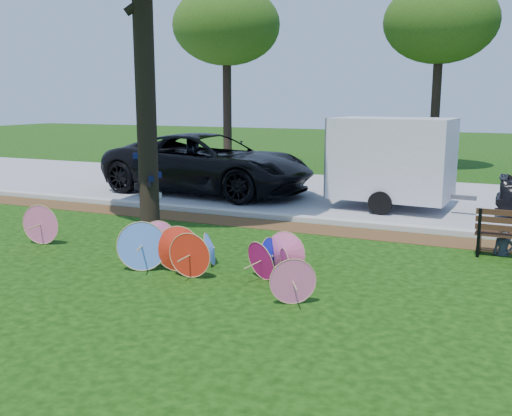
{
  "coord_description": "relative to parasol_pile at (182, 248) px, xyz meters",
  "views": [
    {
      "loc": [
        4.61,
        -7.43,
        2.88
      ],
      "look_at": [
        0.5,
        2.0,
        0.9
      ],
      "focal_mm": 40.0,
      "sensor_mm": 36.0,
      "label": 1
    }
  ],
  "objects": [
    {
      "name": "ground",
      "position": [
        0.33,
        -0.73,
        -0.36
      ],
      "size": [
        90.0,
        90.0,
        0.0
      ],
      "primitive_type": "plane",
      "color": "black",
      "rests_on": "ground"
    },
    {
      "name": "mulch_strip",
      "position": [
        0.33,
        3.77,
        -0.36
      ],
      "size": [
        90.0,
        1.0,
        0.01
      ],
      "primitive_type": "cube",
      "color": "#472D16",
      "rests_on": "ground"
    },
    {
      "name": "curb",
      "position": [
        0.33,
        4.47,
        -0.3
      ],
      "size": [
        90.0,
        0.3,
        0.12
      ],
      "primitive_type": "cube",
      "color": "#B7B5AD",
      "rests_on": "ground"
    },
    {
      "name": "street",
      "position": [
        0.33,
        8.62,
        -0.36
      ],
      "size": [
        90.0,
        8.0,
        0.01
      ],
      "primitive_type": "cube",
      "color": "gray",
      "rests_on": "ground"
    },
    {
      "name": "parasol_pile",
      "position": [
        0.0,
        0.0,
        0.0
      ],
      "size": [
        6.5,
        1.84,
        0.86
      ],
      "color": "#E46092",
      "rests_on": "ground"
    },
    {
      "name": "black_van",
      "position": [
        -3.37,
        7.23,
        0.55
      ],
      "size": [
        6.76,
        3.52,
        1.82
      ],
      "primitive_type": "imported",
      "rotation": [
        0.0,
        0.0,
        1.49
      ],
      "color": "black",
      "rests_on": "ground"
    },
    {
      "name": "cargo_trailer",
      "position": [
        2.27,
        6.89,
        0.98
      ],
      "size": [
        3.13,
        2.13,
        2.68
      ],
      "primitive_type": "cube",
      "rotation": [
        0.0,
        0.0,
        -0.09
      ],
      "color": "silver",
      "rests_on": "ground"
    },
    {
      "name": "person_left",
      "position": [
        5.07,
        3.1,
        0.15
      ],
      "size": [
        0.4,
        0.29,
        1.03
      ],
      "primitive_type": "imported",
      "rotation": [
        0.0,
        0.0,
        0.13
      ],
      "color": "#363E4A",
      "rests_on": "ground"
    },
    {
      "name": "bg_trees",
      "position": [
        1.63,
        14.81,
        5.4
      ],
      "size": [
        18.68,
        6.7,
        7.4
      ],
      "color": "black",
      "rests_on": "ground"
    }
  ]
}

